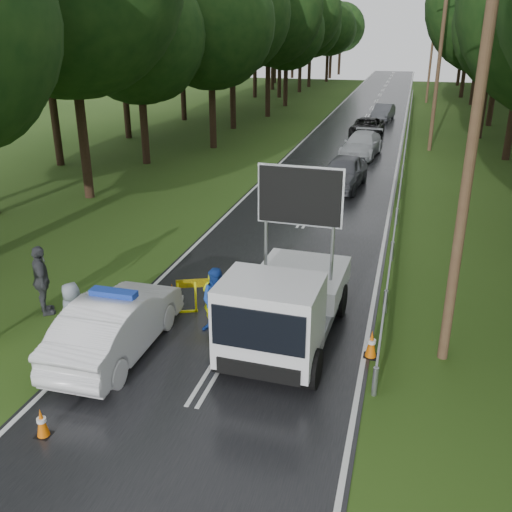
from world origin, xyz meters
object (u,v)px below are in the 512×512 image
(barrier, at_px, (221,286))
(queue_car_second, at_px, (362,145))
(police_sedan, at_px, (117,324))
(work_truck, at_px, (284,305))
(queue_car_third, at_px, (367,127))
(civilian, at_px, (217,301))
(officer, at_px, (214,299))
(queue_car_first, at_px, (343,172))
(queue_car_fourth, at_px, (383,112))

(barrier, bearing_deg, queue_car_second, 62.82)
(police_sedan, xyz_separation_m, work_truck, (3.88, 1.35, 0.39))
(police_sedan, distance_m, queue_car_third, 32.02)
(barrier, relative_size, queue_car_second, 0.47)
(queue_car_third, bearing_deg, work_truck, -86.84)
(queue_car_second, height_order, queue_car_third, queue_car_second)
(police_sedan, distance_m, civilian, 2.61)
(barrier, bearing_deg, police_sedan, -145.10)
(officer, bearing_deg, queue_car_first, -95.60)
(officer, distance_m, queue_car_second, 23.08)
(officer, xyz_separation_m, queue_car_third, (1.48, 30.01, -0.16))
(barrier, bearing_deg, queue_car_first, 60.94)
(barrier, xyz_separation_m, officer, (0.11, -0.92, 0.05))
(queue_car_first, height_order, queue_car_fourth, queue_car_first)
(queue_car_fourth, bearing_deg, civilian, -85.94)
(queue_car_third, bearing_deg, queue_car_first, -87.49)
(officer, bearing_deg, work_truck, 166.82)
(civilian, xyz_separation_m, queue_car_second, (1.57, 23.23, -0.18))
(queue_car_third, xyz_separation_m, queue_car_fourth, (0.68, 8.30, 0.01))
(civilian, bearing_deg, officer, 124.48)
(work_truck, xyz_separation_m, queue_car_first, (-0.44, 15.68, -0.37))
(work_truck, distance_m, queue_car_third, 30.50)
(queue_car_third, bearing_deg, police_sedan, -93.83)
(work_truck, height_order, officer, work_truck)
(work_truck, xyz_separation_m, officer, (-2.01, 0.48, -0.33))
(queue_car_second, bearing_deg, queue_car_fourth, 94.69)
(queue_car_second, xyz_separation_m, queue_car_fourth, (0.41, 15.30, -0.05))
(queue_car_third, bearing_deg, queue_car_second, -85.62)
(queue_car_first, height_order, queue_car_third, queue_car_first)
(queue_car_second, bearing_deg, queue_car_first, -85.11)
(queue_car_second, bearing_deg, queue_car_third, 98.43)
(police_sedan, xyz_separation_m, queue_car_second, (3.62, 24.84, -0.05))
(officer, height_order, queue_car_third, officer)
(queue_car_first, xyz_separation_m, queue_car_fourth, (0.59, 23.11, -0.11))
(civilian, bearing_deg, queue_car_second, 82.09)
(queue_car_first, bearing_deg, queue_car_fourth, 93.99)
(police_sedan, xyz_separation_m, barrier, (1.77, 2.75, 0.01))
(barrier, height_order, queue_car_fourth, queue_car_fourth)
(police_sedan, relative_size, barrier, 2.01)
(barrier, distance_m, queue_car_fourth, 37.46)
(officer, height_order, queue_car_fourth, officer)
(civilian, relative_size, queue_car_second, 0.36)
(police_sedan, xyz_separation_m, civilian, (2.05, 1.61, 0.13))
(queue_car_second, bearing_deg, police_sedan, -92.06)
(civilian, bearing_deg, work_truck, -12.06)
(queue_car_first, bearing_deg, queue_car_third, 95.80)
(officer, height_order, civilian, civilian)
(officer, bearing_deg, queue_car_second, -94.07)
(queue_car_first, relative_size, queue_car_fourth, 1.13)
(officer, xyz_separation_m, queue_car_second, (1.75, 23.01, -0.10))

